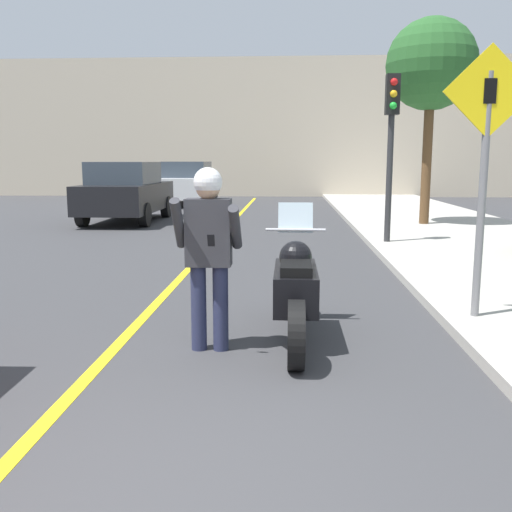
% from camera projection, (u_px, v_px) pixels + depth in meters
% --- Properties ---
extents(road_center_line, '(0.12, 36.00, 0.01)m').
position_uv_depth(road_center_line, '(183.00, 275.00, 8.62)').
color(road_center_line, yellow).
rests_on(road_center_line, ground).
extents(building_backdrop, '(28.00, 1.20, 6.55)m').
position_uv_depth(building_backdrop, '(270.00, 128.00, 27.74)').
color(building_backdrop, beige).
rests_on(building_backdrop, ground).
extents(motorcycle, '(0.62, 2.18, 1.28)m').
position_uv_depth(motorcycle, '(295.00, 289.00, 5.45)').
color(motorcycle, black).
rests_on(motorcycle, ground).
extents(person_biker, '(0.59, 0.46, 1.65)m').
position_uv_depth(person_biker, '(209.00, 241.00, 5.05)').
color(person_biker, '#282D4C').
rests_on(person_biker, ground).
extents(crossing_sign, '(0.91, 0.08, 2.72)m').
position_uv_depth(crossing_sign, '(485.00, 157.00, 5.67)').
color(crossing_sign, slate).
rests_on(crossing_sign, sidewalk_curb).
extents(traffic_light, '(0.26, 0.30, 3.23)m').
position_uv_depth(traffic_light, '(391.00, 126.00, 11.04)').
color(traffic_light, '#2D2D30').
rests_on(traffic_light, sidewalk_curb).
extents(street_tree, '(2.23, 2.23, 5.06)m').
position_uv_depth(street_tree, '(431.00, 66.00, 14.05)').
color(street_tree, brown).
rests_on(street_tree, sidewalk_curb).
extents(parked_car_black, '(1.88, 4.20, 1.68)m').
position_uv_depth(parked_car_black, '(126.00, 192.00, 16.03)').
color(parked_car_black, black).
rests_on(parked_car_black, ground).
extents(parked_car_white, '(1.88, 4.20, 1.68)m').
position_uv_depth(parked_car_white, '(188.00, 183.00, 22.23)').
color(parked_car_white, black).
rests_on(parked_car_white, ground).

